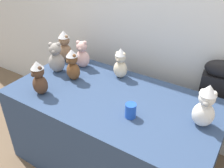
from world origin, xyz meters
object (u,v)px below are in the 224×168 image
at_px(teddy_bear_cocoa, 39,78).
at_px(party_cup_blue, 131,111).
at_px(instrument_case, 211,111).
at_px(teddy_bear_snow, 205,106).
at_px(teddy_bear_cream, 120,64).
at_px(teddy_bear_ash, 56,58).
at_px(teddy_bear_blush, 82,55).
at_px(teddy_bear_chestnut, 73,65).
at_px(display_table, 112,132).
at_px(teddy_bear_mocha, 65,46).

xyz_separation_m(teddy_bear_cocoa, party_cup_blue, (0.76, 0.13, -0.09)).
height_order(instrument_case, teddy_bear_snow, teddy_bear_snow).
bearing_deg(teddy_bear_cream, teddy_bear_ash, -164.34).
xyz_separation_m(teddy_bear_blush, teddy_bear_chestnut, (0.08, -0.24, 0.02)).
distance_m(display_table, instrument_case, 0.91).
relative_size(display_table, teddy_bear_blush, 6.34).
bearing_deg(teddy_bear_mocha, teddy_bear_cocoa, -63.53).
xyz_separation_m(instrument_case, teddy_bear_snow, (0.01, -0.54, 0.41)).
height_order(display_table, party_cup_blue, party_cup_blue).
relative_size(display_table, teddy_bear_chestnut, 5.92).
bearing_deg(teddy_bear_blush, teddy_bear_cream, -22.22).
bearing_deg(teddy_bear_blush, display_table, -54.05).
bearing_deg(teddy_bear_blush, teddy_bear_ash, -150.06).
relative_size(display_table, teddy_bear_cream, 6.11).
xyz_separation_m(display_table, teddy_bear_ash, (-0.66, 0.08, 0.52)).
bearing_deg(teddy_bear_snow, party_cup_blue, -169.32).
bearing_deg(teddy_bear_mocha, teddy_bear_ash, -63.88).
bearing_deg(teddy_bear_snow, teddy_bear_mocha, 158.46).
distance_m(teddy_bear_cream, party_cup_blue, 0.58).
bearing_deg(teddy_bear_cocoa, teddy_bear_mocha, 119.77).
bearing_deg(teddy_bear_snow, teddy_bear_cocoa, -177.12).
height_order(teddy_bear_snow, teddy_bear_ash, teddy_bear_snow).
height_order(display_table, teddy_bear_cocoa, teddy_bear_cocoa).
height_order(teddy_bear_blush, teddy_bear_ash, teddy_bear_ash).
relative_size(instrument_case, party_cup_blue, 9.40).
bearing_deg(display_table, teddy_bear_cream, 109.28).
relative_size(teddy_bear_blush, teddy_bear_ash, 0.92).
relative_size(teddy_bear_snow, teddy_bear_mocha, 1.01).
height_order(teddy_bear_blush, teddy_bear_mocha, teddy_bear_mocha).
relative_size(instrument_case, teddy_bear_ash, 3.49).
bearing_deg(teddy_bear_chestnut, teddy_bear_ash, -175.47).
bearing_deg(display_table, teddy_bear_cocoa, -152.23).
distance_m(display_table, teddy_bear_mocha, 0.97).
xyz_separation_m(teddy_bear_snow, teddy_bear_chestnut, (-1.14, 0.00, -0.02)).
xyz_separation_m(instrument_case, teddy_bear_chestnut, (-1.13, -0.53, 0.39)).
relative_size(teddy_bear_cocoa, teddy_bear_mocha, 0.92).
bearing_deg(teddy_bear_ash, teddy_bear_cocoa, -99.69).
bearing_deg(teddy_bear_cocoa, teddy_bear_cream, 61.93).
xyz_separation_m(teddy_bear_cream, teddy_bear_blush, (-0.41, -0.02, -0.01)).
height_order(teddy_bear_cocoa, teddy_bear_mocha, teddy_bear_mocha).
bearing_deg(party_cup_blue, teddy_bear_cocoa, -170.35).
relative_size(teddy_bear_blush, teddy_bear_mocha, 0.85).
bearing_deg(teddy_bear_chestnut, teddy_bear_cream, 49.65).
height_order(teddy_bear_cream, teddy_bear_cocoa, teddy_bear_cocoa).
xyz_separation_m(teddy_bear_cream, party_cup_blue, (0.36, -0.45, -0.08)).
xyz_separation_m(instrument_case, teddy_bear_cream, (-0.80, -0.27, 0.38)).
bearing_deg(teddy_bear_snow, teddy_bear_chestnut, 168.10).
distance_m(teddy_bear_mocha, party_cup_blue, 1.10).
distance_m(instrument_case, teddy_bear_snow, 0.67).
relative_size(instrument_case, teddy_bear_chestnut, 3.55).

